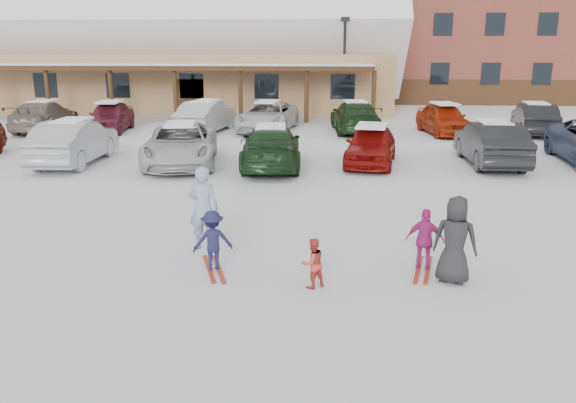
# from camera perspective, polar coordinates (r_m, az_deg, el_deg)

# --- Properties ---
(ground) EXTENTS (160.00, 160.00, 0.00)m
(ground) POSITION_cam_1_polar(r_m,az_deg,el_deg) (10.75, -1.96, -6.54)
(ground) COLOR white
(ground) RESTS_ON ground
(day_lodge) EXTENTS (29.12, 12.50, 10.38)m
(day_lodge) POSITION_cam_1_polar(r_m,az_deg,el_deg) (39.17, -11.45, 15.05)
(day_lodge) COLOR tan
(day_lodge) RESTS_ON ground
(lamp_post) EXTENTS (0.50, 0.25, 5.64)m
(lamp_post) POSITION_cam_1_polar(r_m,az_deg,el_deg) (33.19, 5.73, 13.99)
(lamp_post) COLOR black
(lamp_post) RESTS_ON ground
(conifer_3) EXTENTS (3.96, 3.96, 9.18)m
(conifer_3) POSITION_cam_1_polar(r_m,az_deg,el_deg) (54.16, 9.43, 16.42)
(conifer_3) COLOR black
(conifer_3) RESTS_ON ground
(adult_skier) EXTENTS (0.66, 0.46, 1.74)m
(adult_skier) POSITION_cam_1_polar(r_m,az_deg,el_deg) (11.46, -8.59, -0.69)
(adult_skier) COLOR #8CA1C2
(adult_skier) RESTS_ON ground
(toddler_red) EXTENTS (0.55, 0.53, 0.89)m
(toddler_red) POSITION_cam_1_polar(r_m,az_deg,el_deg) (9.68, 2.52, -6.26)
(toddler_red) COLOR #CB3D34
(toddler_red) RESTS_ON ground
(child_navy) EXTENTS (0.84, 0.64, 1.14)m
(child_navy) POSITION_cam_1_polar(r_m,az_deg,el_deg) (10.46, -7.65, -3.97)
(child_navy) COLOR #1B1A41
(child_navy) RESTS_ON ground
(skis_child_navy) EXTENTS (0.63, 1.39, 0.03)m
(skis_child_navy) POSITION_cam_1_polar(r_m,az_deg,el_deg) (10.65, -7.55, -6.79)
(skis_child_navy) COLOR #A52D17
(skis_child_navy) RESTS_ON ground
(child_magenta) EXTENTS (0.75, 0.45, 1.19)m
(child_magenta) POSITION_cam_1_polar(r_m,az_deg,el_deg) (10.63, 13.76, -3.84)
(child_magenta) COLOR #B72878
(child_magenta) RESTS_ON ground
(skis_child_magenta) EXTENTS (0.52, 1.41, 0.03)m
(skis_child_magenta) POSITION_cam_1_polar(r_m,az_deg,el_deg) (10.83, 13.56, -6.73)
(skis_child_magenta) COLOR #A52D17
(skis_child_magenta) RESTS_ON ground
(bystander_dark) EXTENTS (0.89, 0.72, 1.56)m
(bystander_dark) POSITION_cam_1_polar(r_m,az_deg,el_deg) (10.19, 16.61, -3.77)
(bystander_dark) COLOR #252426
(bystander_dark) RESTS_ON ground
(parked_car_1) EXTENTS (1.78, 4.74, 1.55)m
(parked_car_1) POSITION_cam_1_polar(r_m,az_deg,el_deg) (21.32, -20.92, 5.67)
(parked_car_1) COLOR #AEAEB3
(parked_car_1) RESTS_ON ground
(parked_car_2) EXTENTS (3.20, 5.50, 1.44)m
(parked_car_2) POSITION_cam_1_polar(r_m,az_deg,el_deg) (20.11, -10.82, 5.72)
(parked_car_2) COLOR silver
(parked_car_2) RESTS_ON ground
(parked_car_3) EXTENTS (2.32, 5.01, 1.42)m
(parked_car_3) POSITION_cam_1_polar(r_m,az_deg,el_deg) (19.31, -1.74, 5.56)
(parked_car_3) COLOR #173218
(parked_car_3) RESTS_ON ground
(parked_car_4) EXTENTS (2.26, 4.26, 1.38)m
(parked_car_4) POSITION_cam_1_polar(r_m,az_deg,el_deg) (19.99, 8.42, 5.69)
(parked_car_4) COLOR maroon
(parked_car_4) RESTS_ON ground
(parked_car_5) EXTENTS (1.65, 4.63, 1.52)m
(parked_car_5) POSITION_cam_1_polar(r_m,az_deg,el_deg) (20.98, 19.90, 5.59)
(parked_car_5) COLOR black
(parked_car_5) RESTS_ON ground
(parked_car_7) EXTENTS (2.53, 5.21, 1.46)m
(parked_car_7) POSITION_cam_1_polar(r_m,az_deg,el_deg) (30.33, -23.54, 7.96)
(parked_car_7) COLOR #796C5E
(parked_car_7) RESTS_ON ground
(parked_car_8) EXTENTS (2.18, 4.41, 1.45)m
(parked_car_8) POSITION_cam_1_polar(r_m,az_deg,el_deg) (29.05, -17.62, 8.22)
(parked_car_8) COLOR maroon
(parked_car_8) RESTS_ON ground
(parked_car_9) EXTENTS (2.32, 4.80, 1.52)m
(parked_car_9) POSITION_cam_1_polar(r_m,az_deg,el_deg) (27.83, -8.29, 8.56)
(parked_car_9) COLOR #B4B5B9
(parked_car_9) RESTS_ON ground
(parked_car_10) EXTENTS (2.97, 5.43, 1.44)m
(parked_car_10) POSITION_cam_1_polar(r_m,az_deg,el_deg) (27.93, -2.07, 8.66)
(parked_car_10) COLOR silver
(parked_car_10) RESTS_ON ground
(parked_car_11) EXTENTS (2.45, 5.24, 1.48)m
(parked_car_11) POSITION_cam_1_polar(r_m,az_deg,el_deg) (27.69, 6.81, 8.54)
(parked_car_11) COLOR #193216
(parked_car_11) RESTS_ON ground
(parked_car_12) EXTENTS (2.29, 4.47, 1.46)m
(parked_car_12) POSITION_cam_1_polar(r_m,az_deg,el_deg) (27.81, 15.53, 8.09)
(parked_car_12) COLOR #AF2B0C
(parked_car_12) RESTS_ON ground
(parked_car_13) EXTENTS (2.28, 4.65, 1.47)m
(parked_car_13) POSITION_cam_1_polar(r_m,az_deg,el_deg) (29.24, 23.74, 7.71)
(parked_car_13) COLOR black
(parked_car_13) RESTS_ON ground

